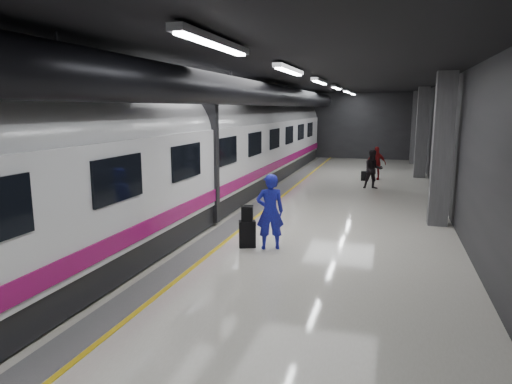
% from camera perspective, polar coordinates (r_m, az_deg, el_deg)
% --- Properties ---
extents(ground, '(40.00, 40.00, 0.00)m').
position_cam_1_polar(ground, '(13.23, 2.34, -4.73)').
color(ground, silver).
rests_on(ground, ground).
extents(platform_hall, '(10.02, 40.02, 4.51)m').
position_cam_1_polar(platform_hall, '(13.76, 2.27, 10.75)').
color(platform_hall, black).
rests_on(platform_hall, ground).
extents(train, '(3.05, 38.00, 4.05)m').
position_cam_1_polar(train, '(13.98, -10.65, 4.55)').
color(train, black).
rests_on(train, ground).
extents(traveler_main, '(0.81, 0.67, 1.89)m').
position_cam_1_polar(traveler_main, '(11.26, 1.77, -2.47)').
color(traveler_main, '#1B2ACD').
rests_on(traveler_main, ground).
extents(suitcase_main, '(0.48, 0.40, 0.68)m').
position_cam_1_polar(suitcase_main, '(11.53, -1.09, -5.27)').
color(suitcase_main, black).
rests_on(suitcase_main, ground).
extents(shoulder_bag, '(0.31, 0.21, 0.37)m').
position_cam_1_polar(shoulder_bag, '(11.38, -1.14, -2.74)').
color(shoulder_bag, black).
rests_on(shoulder_bag, suitcase_main).
extents(traveler_far_a, '(0.97, 0.85, 1.69)m').
position_cam_1_polar(traveler_far_a, '(20.38, 14.42, 2.74)').
color(traveler_far_a, black).
rests_on(traveler_far_a, ground).
extents(traveler_far_b, '(0.99, 0.51, 1.61)m').
position_cam_1_polar(traveler_far_b, '(23.19, 14.77, 3.52)').
color(traveler_far_b, maroon).
rests_on(traveler_far_b, ground).
extents(suitcase_far, '(0.32, 0.22, 0.46)m').
position_cam_1_polar(suitcase_far, '(22.72, 13.38, 1.98)').
color(suitcase_far, black).
rests_on(suitcase_far, ground).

